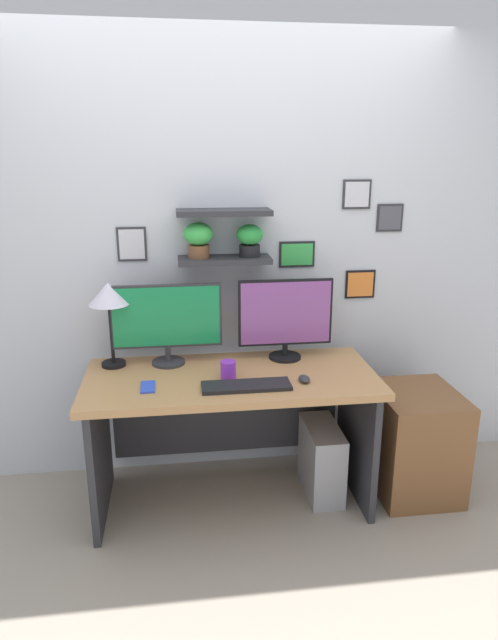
{
  "coord_description": "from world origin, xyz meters",
  "views": [
    {
      "loc": [
        -0.26,
        -2.66,
        1.86
      ],
      "look_at": [
        0.1,
        0.05,
        1.03
      ],
      "focal_mm": 31.07,
      "sensor_mm": 36.0,
      "label": 1
    }
  ],
  "objects_px": {
    "computer_mouse": "(304,379)",
    "computer_tower_right": "(321,459)",
    "desk_lamp": "(109,299)",
    "cell_phone": "(148,387)",
    "monitor_left": "(167,320)",
    "drawer_cabinet": "(415,442)",
    "monitor_right": "(285,317)",
    "keyboard": "(246,386)",
    "desk": "(231,408)",
    "coffee_mug": "(228,370)"
  },
  "relations": [
    {
      "from": "monitor_right",
      "to": "coffee_mug",
      "type": "height_order",
      "value": "monitor_right"
    },
    {
      "from": "drawer_cabinet",
      "to": "desk_lamp",
      "type": "bearing_deg",
      "value": 171.67
    },
    {
      "from": "cell_phone",
      "to": "drawer_cabinet",
      "type": "height_order",
      "value": "cell_phone"
    },
    {
      "from": "monitor_right",
      "to": "computer_tower_right",
      "type": "height_order",
      "value": "monitor_right"
    },
    {
      "from": "coffee_mug",
      "to": "drawer_cabinet",
      "type": "distance_m",
      "value": 1.16
    },
    {
      "from": "computer_mouse",
      "to": "computer_tower_right",
      "type": "distance_m",
      "value": 0.6
    },
    {
      "from": "monitor_left",
      "to": "keyboard",
      "type": "bearing_deg",
      "value": -45.42
    },
    {
      "from": "desk_lamp",
      "to": "drawer_cabinet",
      "type": "distance_m",
      "value": 1.86
    },
    {
      "from": "monitor_right",
      "to": "keyboard",
      "type": "relative_size",
      "value": 1.19
    },
    {
      "from": "monitor_left",
      "to": "cell_phone",
      "type": "height_order",
      "value": "monitor_left"
    },
    {
      "from": "computer_mouse",
      "to": "cell_phone",
      "type": "relative_size",
      "value": 0.64
    },
    {
      "from": "desk_lamp",
      "to": "cell_phone",
      "type": "bearing_deg",
      "value": -59.09
    },
    {
      "from": "monitor_right",
      "to": "drawer_cabinet",
      "type": "bearing_deg",
      "value": -18.87
    },
    {
      "from": "desk_lamp",
      "to": "drawer_cabinet",
      "type": "bearing_deg",
      "value": -8.33
    },
    {
      "from": "keyboard",
      "to": "computer_tower_right",
      "type": "xyz_separation_m",
      "value": [
        0.45,
        0.19,
        -0.56
      ]
    },
    {
      "from": "desk",
      "to": "desk_lamp",
      "type": "relative_size",
      "value": 3.29
    },
    {
      "from": "monitor_left",
      "to": "monitor_right",
      "type": "distance_m",
      "value": 0.65
    },
    {
      "from": "keyboard",
      "to": "drawer_cabinet",
      "type": "bearing_deg",
      "value": 8.51
    },
    {
      "from": "keyboard",
      "to": "cell_phone",
      "type": "distance_m",
      "value": 0.49
    },
    {
      "from": "monitor_left",
      "to": "coffee_mug",
      "type": "distance_m",
      "value": 0.44
    },
    {
      "from": "monitor_left",
      "to": "computer_mouse",
      "type": "xyz_separation_m",
      "value": [
        0.68,
        -0.35,
        -0.23
      ]
    },
    {
      "from": "monitor_right",
      "to": "computer_mouse",
      "type": "bearing_deg",
      "value": -84.77
    },
    {
      "from": "monitor_left",
      "to": "cell_phone",
      "type": "xyz_separation_m",
      "value": [
        -0.1,
        -0.33,
        -0.24
      ]
    },
    {
      "from": "monitor_right",
      "to": "computer_mouse",
      "type": "xyz_separation_m",
      "value": [
        0.03,
        -0.35,
        -0.23
      ]
    },
    {
      "from": "monitor_right",
      "to": "keyboard",
      "type": "bearing_deg",
      "value": -124.65
    },
    {
      "from": "monitor_right",
      "to": "coffee_mug",
      "type": "relative_size",
      "value": 5.82
    },
    {
      "from": "cell_phone",
      "to": "computer_mouse",
      "type": "bearing_deg",
      "value": -3.09
    },
    {
      "from": "cell_phone",
      "to": "coffee_mug",
      "type": "relative_size",
      "value": 1.56
    },
    {
      "from": "monitor_left",
      "to": "computer_tower_right",
      "type": "xyz_separation_m",
      "value": [
        0.83,
        -0.2,
        -0.79
      ]
    },
    {
      "from": "computer_mouse",
      "to": "drawer_cabinet",
      "type": "height_order",
      "value": "computer_mouse"
    },
    {
      "from": "desk_lamp",
      "to": "computer_tower_right",
      "type": "relative_size",
      "value": 1.14
    },
    {
      "from": "monitor_right",
      "to": "cell_phone",
      "type": "distance_m",
      "value": 0.85
    },
    {
      "from": "desk",
      "to": "monitor_right",
      "type": "distance_m",
      "value": 0.58
    },
    {
      "from": "desk",
      "to": "cell_phone",
      "type": "distance_m",
      "value": 0.5
    },
    {
      "from": "monitor_right",
      "to": "cell_phone",
      "type": "relative_size",
      "value": 3.74
    },
    {
      "from": "drawer_cabinet",
      "to": "computer_mouse",
      "type": "bearing_deg",
      "value": -170.86
    },
    {
      "from": "keyboard",
      "to": "coffee_mug",
      "type": "height_order",
      "value": "coffee_mug"
    },
    {
      "from": "desk",
      "to": "monitor_right",
      "type": "height_order",
      "value": "monitor_right"
    },
    {
      "from": "monitor_left",
      "to": "computer_mouse",
      "type": "bearing_deg",
      "value": -27.19
    },
    {
      "from": "monitor_right",
      "to": "desk_lamp",
      "type": "distance_m",
      "value": 0.95
    },
    {
      "from": "desk",
      "to": "computer_tower_right",
      "type": "height_order",
      "value": "desk"
    },
    {
      "from": "desk",
      "to": "monitor_right",
      "type": "relative_size",
      "value": 2.9
    },
    {
      "from": "monitor_left",
      "to": "monitor_right",
      "type": "bearing_deg",
      "value": -0.0
    },
    {
      "from": "monitor_left",
      "to": "desk_lamp",
      "type": "distance_m",
      "value": 0.32
    },
    {
      "from": "monitor_left",
      "to": "desk_lamp",
      "type": "bearing_deg",
      "value": 179.98
    },
    {
      "from": "cell_phone",
      "to": "coffee_mug",
      "type": "bearing_deg",
      "value": 9.31
    },
    {
      "from": "monitor_left",
      "to": "computer_mouse",
      "type": "relative_size",
      "value": 6.6
    },
    {
      "from": "monitor_left",
      "to": "desk_lamp",
      "type": "relative_size",
      "value": 1.29
    },
    {
      "from": "desk_lamp",
      "to": "computer_tower_right",
      "type": "distance_m",
      "value": 1.47
    },
    {
      "from": "computer_mouse",
      "to": "computer_tower_right",
      "type": "xyz_separation_m",
      "value": [
        0.15,
        0.15,
        -0.56
      ]
    }
  ]
}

